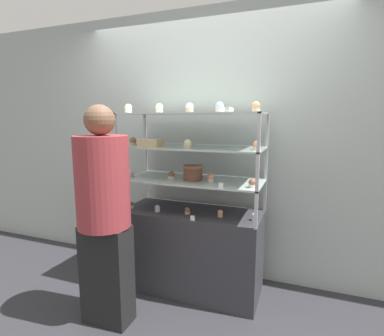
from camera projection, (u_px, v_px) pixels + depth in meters
The scene contains 31 objects.
ground_plane at pixel (192, 287), 2.81m from camera, with size 20.00×20.00×0.00m, color #2D2D33.
back_wall at pixel (207, 145), 2.98m from camera, with size 8.00×0.05×2.60m.
display_base at pixel (192, 250), 2.75m from camera, with size 1.23×0.53×0.74m.
display_riser_lower at pixel (192, 181), 2.64m from camera, with size 1.23×0.53×0.29m.
display_riser_middle at pixel (192, 149), 2.60m from camera, with size 1.23×0.53×0.29m.
display_riser_upper at pixel (192, 115), 2.55m from camera, with size 1.23×0.53×0.29m.
layer_cake_centerpiece at pixel (193, 173), 2.60m from camera, with size 0.17×0.17×0.13m.
sheet_cake_frosted at pixel (151, 142), 2.66m from camera, with size 0.19×0.15×0.07m.
cupcake_0 at pixel (131, 205), 2.77m from camera, with size 0.05×0.05×0.06m.
cupcake_1 at pixel (157, 208), 2.66m from camera, with size 0.05×0.05×0.06m.
cupcake_2 at pixel (187, 211), 2.60m from camera, with size 0.05×0.05×0.06m.
cupcake_3 at pixel (220, 213), 2.52m from camera, with size 0.05×0.05×0.06m.
cupcake_4 at pixel (254, 217), 2.43m from camera, with size 0.05×0.05×0.06m.
price_tag_0 at pixel (193, 218), 2.42m from camera, with size 0.04×0.00×0.04m.
cupcake_5 at pixel (131, 173), 2.75m from camera, with size 0.06×0.06×0.07m.
cupcake_6 at pixel (171, 175), 2.65m from camera, with size 0.06×0.06×0.07m.
cupcake_7 at pixel (211, 178), 2.53m from camera, with size 0.06×0.06×0.07m.
cupcake_8 at pixel (252, 183), 2.31m from camera, with size 0.06×0.06×0.07m.
price_tag_1 at pixel (221, 185), 2.29m from camera, with size 0.04×0.00×0.04m.
cupcake_9 at pixel (133, 141), 2.75m from camera, with size 0.06×0.06×0.07m.
cupcake_10 at pixel (188, 144), 2.47m from camera, with size 0.06×0.06×0.07m.
cupcake_11 at pixel (257, 146), 2.31m from camera, with size 0.06×0.06×0.07m.
price_tag_2 at pixel (126, 145), 2.54m from camera, with size 0.04×0.00×0.04m.
cupcake_12 at pixel (128, 109), 2.65m from camera, with size 0.07×0.07×0.08m.
cupcake_13 at pixel (159, 108), 2.55m from camera, with size 0.07×0.07×0.08m.
cupcake_14 at pixel (190, 108), 2.47m from camera, with size 0.07×0.07×0.08m.
cupcake_15 at pixel (220, 107), 2.33m from camera, with size 0.07×0.07×0.08m.
cupcake_16 at pixel (256, 107), 2.28m from camera, with size 0.07×0.07×0.08m.
price_tag_3 at pixel (227, 109), 2.19m from camera, with size 0.04×0.00×0.04m.
donut_glazed at pixel (226, 110), 2.48m from camera, with size 0.14×0.14×0.04m.
customer_figure at pixel (104, 211), 2.21m from camera, with size 0.39×0.39×1.66m.
Camera 1 is at (0.92, -2.42, 1.56)m, focal length 28.00 mm.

